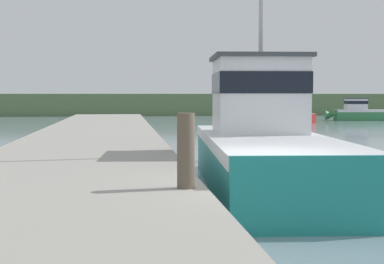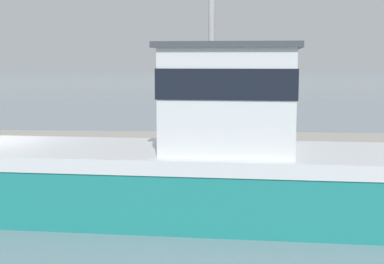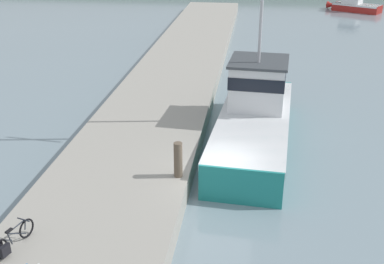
# 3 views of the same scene
# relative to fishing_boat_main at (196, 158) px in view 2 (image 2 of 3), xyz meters

# --- Properties ---
(dock_pier) EXTENTS (5.45, 80.00, 0.88)m
(dock_pier) POSITION_rel_fishing_boat_main_xyz_m (-5.08, -5.18, -0.83)
(dock_pier) COLOR #A39E93
(dock_pier) RESTS_ON ground_plane
(fishing_boat_main) EXTENTS (3.89, 12.52, 11.17)m
(fishing_boat_main) POSITION_rel_fishing_boat_main_xyz_m (0.00, 0.00, 0.00)
(fishing_boat_main) COLOR teal
(fishing_boat_main) RESTS_ON ground_plane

